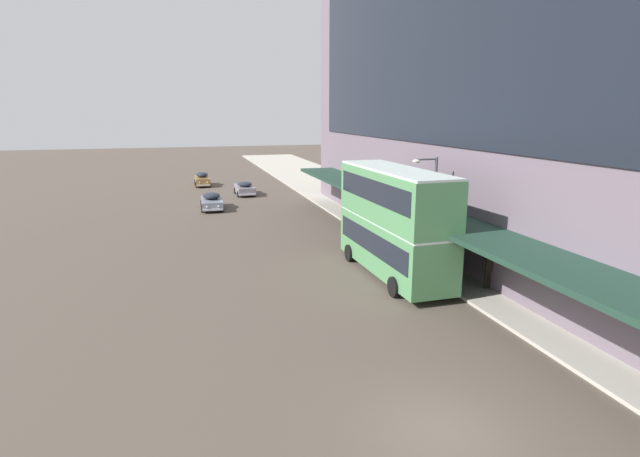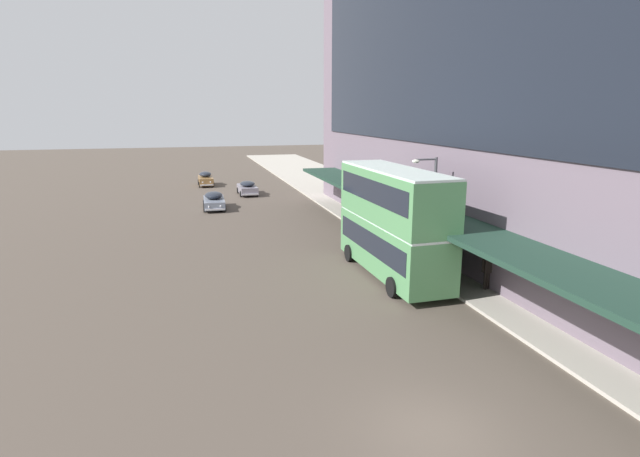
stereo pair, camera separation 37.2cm
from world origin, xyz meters
name	(u,v)px [view 1 (the left image)]	position (x,y,z in m)	size (l,w,h in m)	color
ground	(442,432)	(0.00, 0.00, 0.00)	(240.00, 240.00, 0.00)	#52473D
transit_bus_kerbside_front	(394,219)	(4.25, 13.01, 3.17)	(2.95, 9.63, 5.86)	#518F57
sedan_lead_mid	(245,188)	(0.14, 42.27, 0.75)	(1.96, 4.38, 1.50)	gray
sedan_oncoming_rear	(202,179)	(-3.86, 50.44, 0.82)	(1.78, 4.34, 1.68)	olive
sedan_lead_near	(212,201)	(-3.82, 35.17, 0.76)	(2.08, 4.69, 1.55)	gray
pedestrian_at_kerb	(488,268)	(7.82, 9.47, 1.18)	(0.62, 0.33, 1.86)	black
street_lamp	(431,204)	(6.67, 13.44, 3.80)	(1.50, 0.28, 6.19)	#4C4C51
fire_hydrant	(453,277)	(6.55, 10.54, 0.49)	(0.20, 0.40, 0.70)	red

